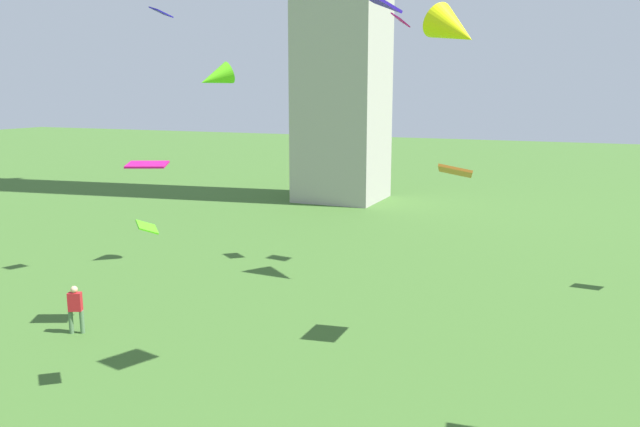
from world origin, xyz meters
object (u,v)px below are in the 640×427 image
object	(u,v)px
kite_flying_1	(215,78)
kite_flying_5	(454,30)
kite_flying_3	(147,165)
person_1	(75,307)
kite_flying_7	(455,171)
kite_flying_10	(161,12)
kite_flying_0	(147,227)
kite_flying_2	(400,20)

from	to	relation	value
kite_flying_1	kite_flying_5	size ratio (longest dim) A/B	0.67
kite_flying_1	kite_flying_3	distance (m)	9.25
person_1	kite_flying_7	world-z (taller)	kite_flying_7
kite_flying_7	kite_flying_3	bearing A→B (deg)	-86.00
kite_flying_3	kite_flying_1	bearing A→B (deg)	81.21
kite_flying_10	kite_flying_0	bearing A→B (deg)	-137.10
kite_flying_0	kite_flying_2	size ratio (longest dim) A/B	0.77
kite_flying_2	kite_flying_5	size ratio (longest dim) A/B	0.40
kite_flying_0	kite_flying_3	bearing A→B (deg)	172.33
kite_flying_2	kite_flying_10	size ratio (longest dim) A/B	1.20
kite_flying_3	kite_flying_10	xyz separation A→B (m)	(-3.26, 5.62, 6.04)
kite_flying_1	kite_flying_2	size ratio (longest dim) A/B	1.66
kite_flying_1	kite_flying_2	distance (m)	9.32
person_1	kite_flying_5	distance (m)	18.99
person_1	kite_flying_5	size ratio (longest dim) A/B	0.58
kite_flying_0	kite_flying_2	world-z (taller)	kite_flying_2
person_1	kite_flying_1	bearing A→B (deg)	63.65
kite_flying_5	kite_flying_7	bearing A→B (deg)	-136.15
person_1	kite_flying_3	xyz separation A→B (m)	(2.44, 1.47, 5.24)
person_1	kite_flying_3	world-z (taller)	kite_flying_3
kite_flying_2	kite_flying_3	distance (m)	14.61
kite_flying_3	kite_flying_10	bearing A→B (deg)	96.03
kite_flying_2	kite_flying_1	bearing A→B (deg)	71.07
kite_flying_2	kite_flying_3	xyz separation A→B (m)	(-5.86, -11.99, -5.95)
kite_flying_0	kite_flying_1	world-z (taller)	kite_flying_1
kite_flying_0	kite_flying_1	xyz separation A→B (m)	(-5.52, 12.59, 4.44)
kite_flying_1	kite_flying_7	xyz separation A→B (m)	(12.83, -5.53, -3.29)
kite_flying_1	kite_flying_2	bearing A→B (deg)	60.66
kite_flying_0	kite_flying_3	world-z (taller)	kite_flying_3
kite_flying_3	kite_flying_7	distance (m)	10.92
kite_flying_1	kite_flying_3	xyz separation A→B (m)	(2.28, -8.35, -3.24)
kite_flying_0	person_1	bearing A→B (deg)	-161.00
kite_flying_2	kite_flying_10	distance (m)	11.12
kite_flying_5	kite_flying_7	world-z (taller)	kite_flying_5
kite_flying_0	kite_flying_10	size ratio (longest dim) A/B	0.93
kite_flying_1	kite_flying_10	distance (m)	4.03
kite_flying_0	kite_flying_2	distance (m)	17.92
person_1	kite_flying_10	distance (m)	13.35
kite_flying_3	kite_flying_10	size ratio (longest dim) A/B	1.61
kite_flying_0	kite_flying_5	distance (m)	16.26
person_1	kite_flying_7	distance (m)	14.64
kite_flying_0	kite_flying_3	size ratio (longest dim) A/B	0.58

